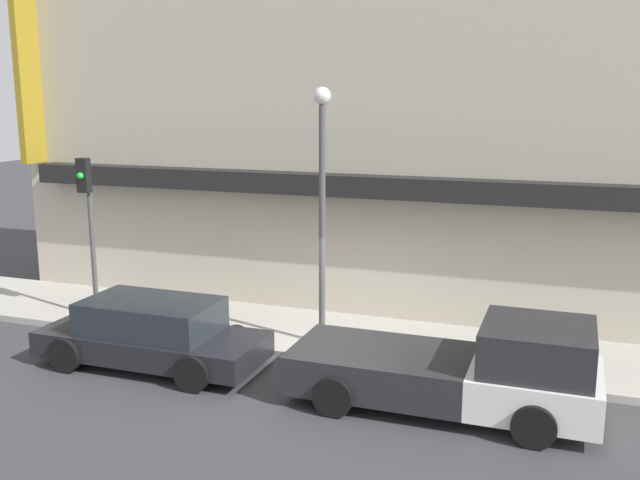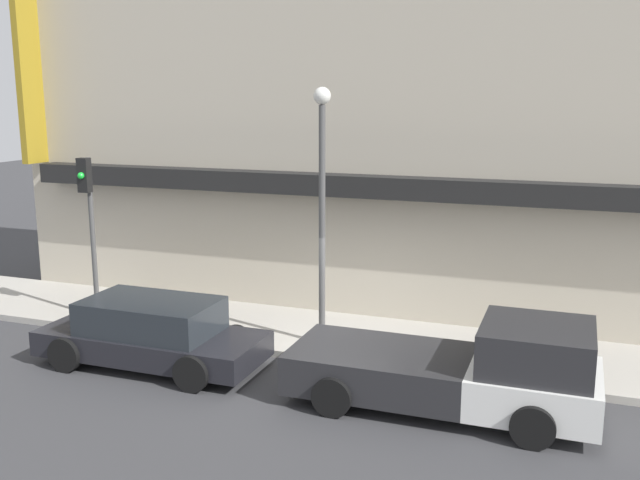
# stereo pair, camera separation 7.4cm
# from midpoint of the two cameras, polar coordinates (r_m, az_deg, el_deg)

# --- Properties ---
(ground_plane) EXTENTS (80.00, 80.00, 0.00)m
(ground_plane) POSITION_cam_midpoint_polar(r_m,az_deg,el_deg) (14.92, 0.41, -9.94)
(ground_plane) COLOR #38383A
(sidewalk) EXTENTS (36.00, 3.01, 0.16)m
(sidewalk) POSITION_cam_midpoint_polar(r_m,az_deg,el_deg) (16.23, 2.19, -7.84)
(sidewalk) COLOR #ADA89E
(sidewalk) RESTS_ON ground
(building) EXTENTS (19.80, 3.80, 11.84)m
(building) POSITION_cam_midpoint_polar(r_m,az_deg,el_deg) (18.19, 5.22, 12.89)
(building) COLOR #BCB29E
(building) RESTS_ON ground
(pickup_truck) EXTENTS (5.37, 2.22, 1.71)m
(pickup_truck) POSITION_cam_midpoint_polar(r_m,az_deg,el_deg) (12.89, 11.21, -10.13)
(pickup_truck) COLOR white
(pickup_truck) RESTS_ON ground
(parked_car) EXTENTS (4.66, 2.04, 1.38)m
(parked_car) POSITION_cam_midpoint_polar(r_m,az_deg,el_deg) (15.08, -13.44, -7.27)
(parked_car) COLOR black
(parked_car) RESTS_ON ground
(fire_hydrant) EXTENTS (0.22, 0.22, 0.63)m
(fire_hydrant) POSITION_cam_midpoint_polar(r_m,az_deg,el_deg) (17.26, -12.27, -5.54)
(fire_hydrant) COLOR yellow
(fire_hydrant) RESTS_ON sidewalk
(street_lamp) EXTENTS (0.36, 0.36, 5.47)m
(street_lamp) POSITION_cam_midpoint_polar(r_m,az_deg,el_deg) (14.88, 0.03, 4.27)
(street_lamp) COLOR #4C4C4C
(street_lamp) RESTS_ON sidewalk
(traffic_light) EXTENTS (0.28, 0.42, 3.88)m
(traffic_light) POSITION_cam_midpoint_polar(r_m,az_deg,el_deg) (17.62, -18.17, 2.32)
(traffic_light) COLOR #4C4C4C
(traffic_light) RESTS_ON sidewalk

